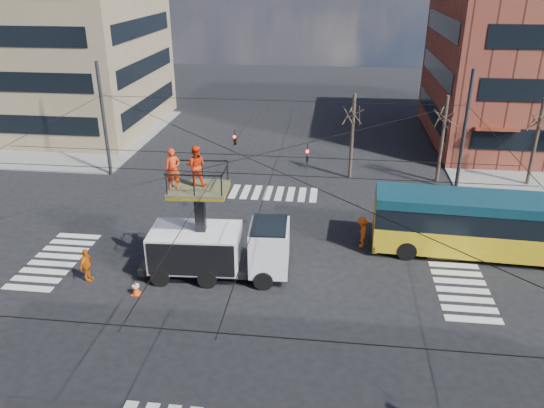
{
  "coord_description": "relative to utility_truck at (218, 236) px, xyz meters",
  "views": [
    {
      "loc": [
        3.76,
        -21.94,
        13.55
      ],
      "look_at": [
        0.95,
        1.25,
        3.15
      ],
      "focal_mm": 35.0,
      "sensor_mm": 36.0,
      "label": 1
    }
  ],
  "objects": [
    {
      "name": "traffic_cone",
      "position": [
        -3.41,
        -2.16,
        -1.75
      ],
      "size": [
        0.36,
        0.36,
        0.67
      ],
      "primitive_type": "cone",
      "color": "#FF410A",
      "rests_on": "ground"
    },
    {
      "name": "utility_truck",
      "position": [
        0.0,
        0.0,
        0.0
      ],
      "size": [
        7.12,
        2.97,
        6.41
      ],
      "rotation": [
        0.0,
        0.0,
        0.06
      ],
      "color": "black",
      "rests_on": "ground"
    },
    {
      "name": "city_bus",
      "position": [
        13.12,
        3.51,
        -0.36
      ],
      "size": [
        11.49,
        3.18,
        3.2
      ],
      "rotation": [
        0.0,
        0.0,
        -0.05
      ],
      "color": "gold",
      "rests_on": "ground"
    },
    {
      "name": "crosswalks",
      "position": [
        1.41,
        0.32,
        -2.08
      ],
      "size": [
        22.4,
        22.4,
        0.02
      ],
      "primitive_type": null,
      "color": "silver",
      "rests_on": "ground"
    },
    {
      "name": "ground",
      "position": [
        1.41,
        0.32,
        -2.09
      ],
      "size": [
        120.0,
        120.0,
        0.0
      ],
      "primitive_type": "plane",
      "color": "black",
      "rests_on": "ground"
    },
    {
      "name": "flagger",
      "position": [
        6.88,
        3.66,
        -1.24
      ],
      "size": [
        0.66,
        1.11,
        1.69
      ],
      "primitive_type": "imported",
      "rotation": [
        0.0,
        0.0,
        -1.6
      ],
      "color": "#FF5B10",
      "rests_on": "ground"
    },
    {
      "name": "worker_ground",
      "position": [
        -6.06,
        -1.32,
        -1.25
      ],
      "size": [
        0.53,
        1.02,
        1.67
      ],
      "primitive_type": "imported",
      "rotation": [
        0.0,
        0.0,
        1.44
      ],
      "color": "orange",
      "rests_on": "ground"
    },
    {
      "name": "sidewalk_nw",
      "position": [
        -19.59,
        21.32,
        -2.03
      ],
      "size": [
        18.0,
        18.0,
        0.12
      ],
      "primitive_type": "cube",
      "color": "slate",
      "rests_on": "ground"
    },
    {
      "name": "tree_a",
      "position": [
        6.41,
        13.82,
        2.54
      ],
      "size": [
        2.0,
        2.0,
        6.0
      ],
      "color": "#382B21",
      "rests_on": "ground"
    },
    {
      "name": "tree_b",
      "position": [
        12.41,
        13.82,
        2.54
      ],
      "size": [
        2.0,
        2.0,
        6.0
      ],
      "color": "#382B21",
      "rests_on": "ground"
    },
    {
      "name": "tree_c",
      "position": [
        18.41,
        13.82,
        2.54
      ],
      "size": [
        2.0,
        2.0,
        6.0
      ],
      "color": "#382B21",
      "rests_on": "ground"
    },
    {
      "name": "overhead_network",
      "position": [
        1.33,
        0.72,
        2.2
      ],
      "size": [
        24.24,
        24.24,
        8.0
      ],
      "color": "#2D2D30",
      "rests_on": "ground"
    }
  ]
}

